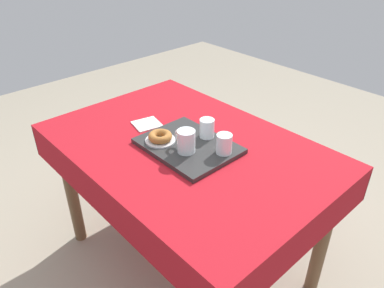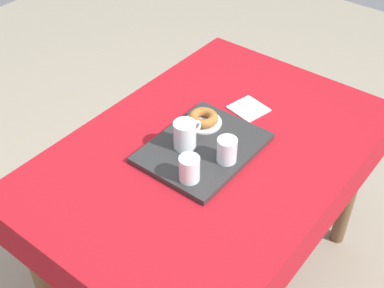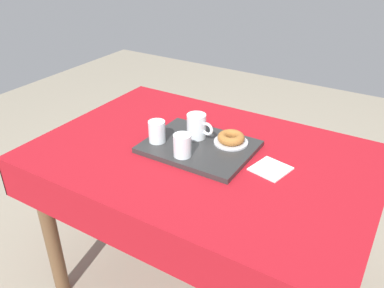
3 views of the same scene
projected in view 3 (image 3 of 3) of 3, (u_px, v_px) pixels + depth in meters
ground_plane at (201, 288)px, 1.89m from camera, size 6.00×6.00×0.00m
dining_table at (203, 176)px, 1.57m from camera, size 1.30×0.88×0.76m
serving_tray at (199, 147)px, 1.54m from camera, size 0.41×0.32×0.02m
tea_mug_left at (197, 127)px, 1.56m from camera, size 0.12×0.08×0.10m
water_glass_near at (182, 147)px, 1.44m from camera, size 0.07×0.07×0.09m
water_glass_far at (157, 132)px, 1.53m from camera, size 0.07×0.07×0.09m
donut_plate_left at (231, 142)px, 1.54m from camera, size 0.13×0.13×0.01m
sugar_donut_left at (231, 138)px, 1.53m from camera, size 0.11×0.11×0.03m
paper_napkin at (271, 169)px, 1.41m from camera, size 0.14×0.15×0.01m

